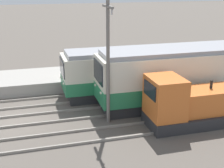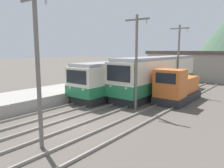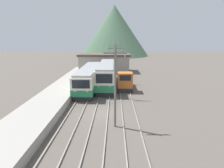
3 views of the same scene
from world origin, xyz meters
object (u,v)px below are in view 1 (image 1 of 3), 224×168
commuter_train_center (198,78)px  catenary_mast_mid (108,59)px  commuter_train_left (161,71)px  shunting_locomotive (190,105)px

commuter_train_center → catenary_mast_mid: (1.51, -6.75, 2.08)m
commuter_train_left → catenary_mast_mid: bearing=-50.6°
catenary_mast_mid → commuter_train_left: bearing=129.4°
commuter_train_center → catenary_mast_mid: bearing=-77.4°
commuter_train_center → catenary_mast_mid: catenary_mast_mid is taller
shunting_locomotive → catenary_mast_mid: size_ratio=0.82×
commuter_train_left → commuter_train_center: size_ratio=1.06×
commuter_train_left → shunting_locomotive: 5.86m
commuter_train_left → commuter_train_center: bearing=28.3°
commuter_train_left → commuter_train_center: commuter_train_center is taller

